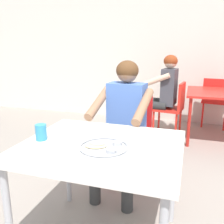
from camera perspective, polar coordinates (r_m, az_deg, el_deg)
The scene contains 10 objects.
back_wall at distance 4.75m, azimuth 10.91°, elevation 18.62°, with size 12.00×0.12×3.40m, color silver.
table_foreground at distance 1.63m, azimuth -2.53°, elevation -9.93°, with size 1.02×0.87×0.74m.
thali_tray at distance 1.53m, azimuth -1.84°, elevation -7.94°, with size 0.30×0.30×0.03m.
drinking_cup at distance 1.72m, azimuth -15.99°, elevation -4.37°, with size 0.07×0.07×0.11m.
chair_foreground at distance 2.53m, azimuth 4.19°, elevation -4.72°, with size 0.43×0.44×0.88m.
diner_foreground at distance 2.26m, azimuth 2.66°, elevation -1.00°, with size 0.52×0.57×1.23m.
table_background_red at distance 3.92m, azimuth 23.13°, elevation 3.16°, with size 0.86×0.95×0.73m.
chair_red_left at distance 3.93m, azimuth 13.88°, elevation 1.47°, with size 0.48×0.46×0.83m.
chair_red_far at distance 4.56m, azimuth 22.70°, elevation 2.85°, with size 0.49×0.49×0.85m.
patron_background at distance 3.91m, azimuth 11.69°, elevation 5.37°, with size 0.58×0.53×1.24m.
Camera 1 is at (0.60, -1.38, 1.34)m, focal length 39.82 mm.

